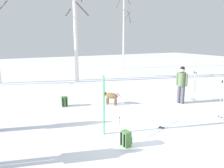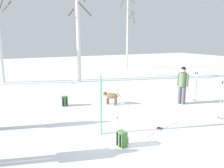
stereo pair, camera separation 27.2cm
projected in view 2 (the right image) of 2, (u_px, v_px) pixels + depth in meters
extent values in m
plane|color=white|center=(136.00, 129.00, 7.11)|extent=(60.00, 60.00, 0.00)
cylinder|color=#4C4C56|center=(180.00, 95.00, 9.87)|extent=(0.16, 0.16, 0.82)
cylinder|color=#4C4C56|center=(184.00, 95.00, 9.76)|extent=(0.16, 0.16, 0.82)
cylinder|color=#566B47|center=(183.00, 80.00, 9.66)|extent=(0.34, 0.34, 0.62)
sphere|color=beige|center=(183.00, 70.00, 9.58)|extent=(0.22, 0.22, 0.22)
sphere|color=black|center=(184.00, 69.00, 9.56)|extent=(0.21, 0.21, 0.21)
cylinder|color=#566B47|center=(178.00, 79.00, 9.79)|extent=(0.10, 0.10, 0.56)
cylinder|color=#566B47|center=(187.00, 81.00, 9.54)|extent=(0.10, 0.10, 0.56)
ellipsoid|color=brown|center=(112.00, 96.00, 9.69)|extent=(0.56, 0.60, 0.26)
sphere|color=brown|center=(105.00, 94.00, 9.81)|extent=(0.18, 0.18, 0.18)
ellipsoid|color=brown|center=(104.00, 94.00, 9.84)|extent=(0.11, 0.12, 0.06)
cylinder|color=brown|center=(119.00, 95.00, 9.53)|extent=(0.15, 0.17, 0.17)
cylinder|color=brown|center=(107.00, 101.00, 9.76)|extent=(0.07, 0.07, 0.28)
cylinder|color=brown|center=(108.00, 101.00, 9.89)|extent=(0.07, 0.07, 0.28)
cylinder|color=brown|center=(115.00, 102.00, 9.60)|extent=(0.07, 0.07, 0.28)
cylinder|color=brown|center=(116.00, 102.00, 9.74)|extent=(0.07, 0.07, 0.28)
cube|color=green|center=(101.00, 107.00, 6.60)|extent=(0.03, 0.09, 1.76)
cube|color=green|center=(101.00, 77.00, 6.41)|extent=(0.03, 0.06, 0.10)
cube|color=green|center=(101.00, 107.00, 6.55)|extent=(0.03, 0.09, 1.76)
cube|color=green|center=(101.00, 77.00, 6.36)|extent=(0.03, 0.06, 0.10)
cube|color=white|center=(159.00, 128.00, 7.18)|extent=(1.85, 0.66, 0.02)
cube|color=#333338|center=(158.00, 128.00, 7.15)|extent=(0.13, 0.10, 0.03)
cube|color=white|center=(162.00, 129.00, 7.11)|extent=(1.85, 0.66, 0.02)
cube|color=#333338|center=(161.00, 129.00, 7.07)|extent=(0.13, 0.10, 0.03)
cylinder|color=#B2B2BC|center=(221.00, 102.00, 7.85)|extent=(0.02, 0.10, 1.35)
cylinder|color=black|center=(223.00, 82.00, 7.70)|extent=(0.04, 0.04, 0.10)
cylinder|color=black|center=(219.00, 117.00, 7.97)|extent=(0.07, 0.07, 0.01)
cylinder|color=#B2B2BC|center=(224.00, 103.00, 7.72)|extent=(0.02, 0.10, 1.35)
cylinder|color=black|center=(222.00, 119.00, 7.85)|extent=(0.07, 0.07, 0.01)
cylinder|color=#B2B2BC|center=(194.00, 88.00, 10.18)|extent=(0.02, 0.10, 1.31)
cylinder|color=black|center=(196.00, 73.00, 10.04)|extent=(0.04, 0.04, 0.10)
cylinder|color=black|center=(193.00, 100.00, 10.30)|extent=(0.07, 0.07, 0.01)
cylinder|color=#B2B2BC|center=(196.00, 88.00, 10.08)|extent=(0.02, 0.10, 1.31)
cylinder|color=black|center=(198.00, 73.00, 9.94)|extent=(0.04, 0.04, 0.10)
cylinder|color=black|center=(195.00, 100.00, 10.20)|extent=(0.07, 0.07, 0.01)
cube|color=#4C7F3F|center=(65.00, 101.00, 9.53)|extent=(0.29, 0.24, 0.44)
cube|color=#4C7F3F|center=(65.00, 102.00, 9.67)|extent=(0.20, 0.09, 0.20)
cube|color=black|center=(67.00, 102.00, 9.44)|extent=(0.04, 0.03, 0.37)
cube|color=black|center=(63.00, 102.00, 9.40)|extent=(0.04, 0.03, 0.37)
cube|color=#4C7F3F|center=(122.00, 139.00, 5.93)|extent=(0.23, 0.28, 0.44)
cube|color=#4C7F3F|center=(126.00, 140.00, 6.02)|extent=(0.09, 0.20, 0.20)
cube|color=black|center=(120.00, 141.00, 5.81)|extent=(0.03, 0.04, 0.37)
cube|color=black|center=(117.00, 139.00, 5.93)|extent=(0.03, 0.04, 0.37)
cylinder|color=silver|center=(117.00, 121.00, 7.44)|extent=(0.07, 0.07, 0.25)
cylinder|color=black|center=(117.00, 118.00, 7.41)|extent=(0.04, 0.04, 0.02)
cylinder|color=brown|center=(2.00, 0.00, 13.92)|extent=(0.52, 0.89, 1.02)
cylinder|color=brown|center=(6.00, 7.00, 14.15)|extent=(0.64, 1.29, 0.60)
cylinder|color=silver|center=(78.00, 25.00, 14.20)|extent=(0.24, 0.24, 7.66)
cylinder|color=brown|center=(85.00, 9.00, 13.67)|extent=(1.14, 0.73, 0.77)
cylinder|color=brown|center=(71.00, 12.00, 14.11)|extent=(0.62, 0.81, 0.58)
cylinder|color=silver|center=(127.00, 33.00, 20.99)|extent=(0.15, 0.15, 6.86)
cylinder|color=brown|center=(133.00, 17.00, 20.46)|extent=(0.88, 0.75, 1.11)
cylinder|color=brown|center=(131.00, 16.00, 20.97)|extent=(0.40, 0.87, 0.84)
cylinder|color=brown|center=(123.00, 2.00, 20.62)|extent=(0.91, 0.73, 1.12)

